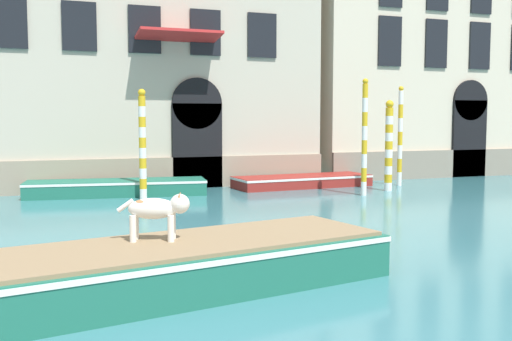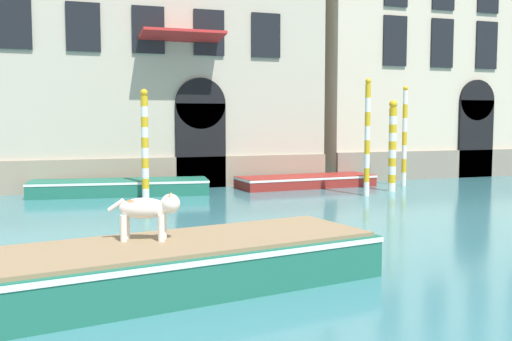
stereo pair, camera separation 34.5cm
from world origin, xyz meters
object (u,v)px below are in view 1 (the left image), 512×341
Objects in this scene: boat_moored_near_palazzo at (117,187)px; mooring_pole_4 at (400,136)px; boat_moored_far at (302,181)px; mooring_pole_0 at (143,144)px; dog_on_deck at (158,209)px; mooring_pole_2 at (389,145)px; mooring_pole_3 at (365,137)px; boat_foreground at (172,266)px.

boat_moored_near_palazzo is 10.92m from mooring_pole_4.
mooring_pole_0 is (-6.33, -1.34, 1.58)m from boat_moored_far.
boat_moored_near_palazzo is 1.72× the size of mooring_pole_0.
mooring_pole_4 is (11.58, 10.77, 0.71)m from dog_on_deck.
mooring_pole_2 is (9.43, -2.08, 1.38)m from boat_moored_near_palazzo.
mooring_pole_4 is at bearing 44.18° from mooring_pole_2.
boat_foreground is at bearing -134.02° from mooring_pole_3.
mooring_pole_3 is (8.59, 8.88, 1.60)m from boat_foreground.
boat_moored_far is at bearing 8.92° from boat_moored_near_palazzo.
boat_moored_near_palazzo is 1.55× the size of mooring_pole_3.
mooring_pole_0 is (0.70, -1.20, 1.53)m from boat_moored_near_palazzo.
boat_moored_near_palazzo is 9.75m from mooring_pole_2.
boat_moored_far is 1.37× the size of mooring_pole_3.
boat_moored_near_palazzo is at bearing 167.56° from mooring_pole_2.
boat_foreground is 14.20m from boat_moored_far.
boat_moored_far is at bearing 137.34° from mooring_pole_2.
boat_moored_far is (7.69, 11.93, -0.17)m from boat_foreground.
boat_foreground is at bearing -41.56° from dog_on_deck.
mooring_pole_4 reaches higher than dog_on_deck.
boat_foreground is 12.46m from mooring_pole_3.
mooring_pole_2 is at bearing 29.10° from mooring_pole_3.
mooring_pole_3 is at bearing -143.05° from mooring_pole_4.
mooring_pole_0 is 7.43m from mooring_pole_3.
mooring_pole_3 is (7.23, -1.71, 0.19)m from mooring_pole_0.
mooring_pole_2 is at bearing -5.72° from mooring_pole_0.
mooring_pole_3 reaches higher than boat_moored_near_palazzo.
boat_foreground is 1.89× the size of mooring_pole_4.
mooring_pole_2 is (2.40, -2.21, 1.43)m from boat_moored_far.
dog_on_deck is at bearing 109.18° from boat_foreground.
mooring_pole_4 is (1.34, 1.30, 0.29)m from mooring_pole_2.
mooring_pole_4 is at bearing 61.46° from dog_on_deck.
dog_on_deck is at bearing -86.19° from boat_moored_near_palazzo.
boat_foreground is at bearing -85.39° from boat_moored_near_palazzo.
mooring_pole_4 reaches higher than mooring_pole_2.
boat_moored_near_palazzo is (0.66, 11.80, -0.12)m from boat_foreground.
mooring_pole_0 is at bearing -171.91° from boat_moored_far.
mooring_pole_3 is (8.73, 8.63, 0.76)m from dog_on_deck.
mooring_pole_3 reaches higher than dog_on_deck.
boat_moored_far is at bearing 166.32° from mooring_pole_4.
mooring_pole_4 is at bearing 3.70° from boat_moored_near_palazzo.
mooring_pole_2 is (8.73, -0.87, -0.15)m from mooring_pole_0.
mooring_pole_0 reaches higher than boat_moored_far.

